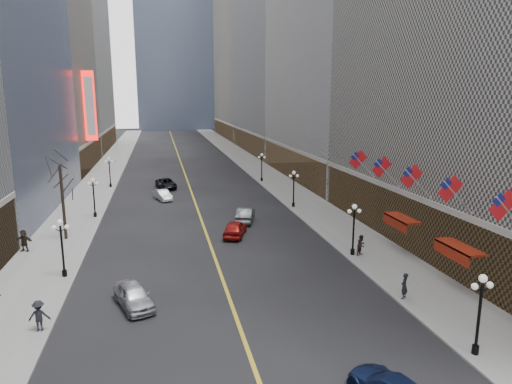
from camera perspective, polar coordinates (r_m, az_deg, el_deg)
name	(u,v)px	position (r m, az deg, el deg)	size (l,w,h in m)	color
sidewalk_east	(269,177)	(78.56, 1.65, 1.92)	(6.00, 230.00, 0.15)	gray
sidewalk_west	(99,183)	(77.02, -19.05, 1.06)	(6.00, 230.00, 0.15)	gray
lane_line	(184,171)	(86.37, -9.01, 2.64)	(0.25, 200.00, 0.02)	gold
bldg_east_c	(298,52)	(116.78, 5.29, 17.00)	(26.60, 40.60, 48.80)	#9B9B9E
bldg_east_d	(260,42)	(158.89, 0.53, 18.21)	(26.60, 46.60, 62.80)	#9E9783
bldg_west_c	(7,30)	(96.36, -28.72, 17.36)	(26.60, 30.60, 50.80)	#9E9783
bldg_west_d	(46,2)	(130.71, -24.82, 20.77)	(26.60, 38.60, 72.80)	silver
streetlamp_east_0	(480,306)	(27.24, 26.21, -12.69)	(1.26, 0.44, 4.52)	black
streetlamp_east_1	(354,224)	(40.15, 12.13, -3.94)	(1.26, 0.44, 4.52)	black
streetlamp_east_2	(294,185)	(56.59, 4.74, 0.88)	(1.26, 0.44, 4.52)	black
streetlamp_east_3	(262,164)	(73.76, 0.73, 3.49)	(1.26, 0.44, 4.52)	black
streetlamp_west_1	(62,242)	(37.55, -23.12, -5.76)	(1.26, 0.44, 4.52)	black
streetlamp_west_2	(94,193)	(54.78, -19.64, -0.15)	(1.26, 0.44, 4.52)	black
streetlamp_west_3	(110,169)	(72.38, -17.84, 2.76)	(1.26, 0.44, 4.52)	black
flag_1	(506,208)	(30.27, 28.74, -1.78)	(2.87, 0.12, 2.87)	#B2B2B7
flag_2	(452,191)	(34.11, 23.34, 0.12)	(2.87, 0.12, 2.87)	#B2B2B7
flag_3	(413,178)	(38.21, 19.06, 1.62)	(2.87, 0.12, 2.87)	#B2B2B7
flag_4	(383,169)	(42.51, 15.62, 2.81)	(2.87, 0.12, 2.87)	#B2B2B7
flag_5	(360,161)	(46.94, 12.82, 3.78)	(2.87, 0.12, 2.87)	#B2B2B7
awning_b	(457,248)	(35.58, 23.83, -6.48)	(1.40, 4.00, 0.93)	maroon
awning_c	(400,219)	(42.01, 17.52, -3.28)	(1.40, 4.00, 0.93)	maroon
theatre_marquee	(90,106)	(85.98, -20.07, 10.07)	(2.00, 0.55, 12.00)	red
tree_west_far	(61,177)	(46.71, -23.23, 1.76)	(3.60, 3.60, 7.92)	#2D231C
car_nb_near	(134,296)	(31.86, -15.04, -12.41)	(1.84, 4.57, 1.56)	#ACAEB4
car_nb_mid	(163,195)	(62.40, -11.55, -0.37)	(1.44, 4.14, 1.36)	silver
car_nb_far	(166,184)	(70.09, -11.17, 1.04)	(2.50, 5.41, 1.50)	black
car_sb_mid	(235,228)	(45.48, -2.64, -4.57)	(1.87, 4.65, 1.58)	maroon
car_sb_far	(245,215)	(50.63, -1.34, -2.84)	(1.70, 4.87, 1.61)	#464B4D
ped_ne_corner	(404,286)	(33.16, 18.04, -11.09)	(0.66, 0.48, 1.81)	black
ped_east_walk	(361,245)	(40.73, 13.03, -6.48)	(0.88, 0.48, 1.81)	black
ped_west_walk	(39,316)	(30.41, -25.49, -13.78)	(1.21, 0.50, 1.88)	black
ped_west_far	(24,240)	(45.55, -27.02, -5.42)	(1.83, 0.53, 1.97)	black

